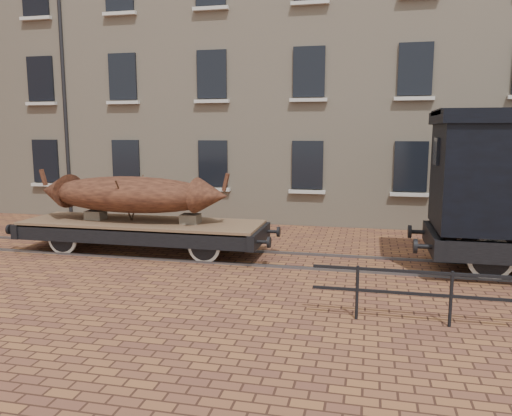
# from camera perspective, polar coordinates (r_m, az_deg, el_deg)

# --- Properties ---
(ground) EXTENTS (90.00, 90.00, 0.00)m
(ground) POSITION_cam_1_polar(r_m,az_deg,el_deg) (13.48, -1.07, -5.77)
(ground) COLOR brown
(warehouse_cream) EXTENTS (40.00, 10.19, 14.00)m
(warehouse_cream) POSITION_cam_1_polar(r_m,az_deg,el_deg) (22.93, 12.94, 17.65)
(warehouse_cream) COLOR tan
(warehouse_cream) RESTS_ON ground
(rail_track) EXTENTS (30.00, 1.52, 0.06)m
(rail_track) POSITION_cam_1_polar(r_m,az_deg,el_deg) (13.47, -1.08, -5.64)
(rail_track) COLOR #59595E
(rail_track) RESTS_ON ground
(flatcar_wagon) EXTENTS (7.58, 2.06, 1.14)m
(flatcar_wagon) POSITION_cam_1_polar(r_m,az_deg,el_deg) (14.33, -12.86, -2.19)
(flatcar_wagon) COLOR brown
(flatcar_wagon) RESTS_ON ground
(iron_boat) EXTENTS (5.77, 1.69, 1.41)m
(iron_boat) POSITION_cam_1_polar(r_m,az_deg,el_deg) (14.32, -14.13, 1.53)
(iron_boat) COLOR brown
(iron_boat) RESTS_ON flatcar_wagon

